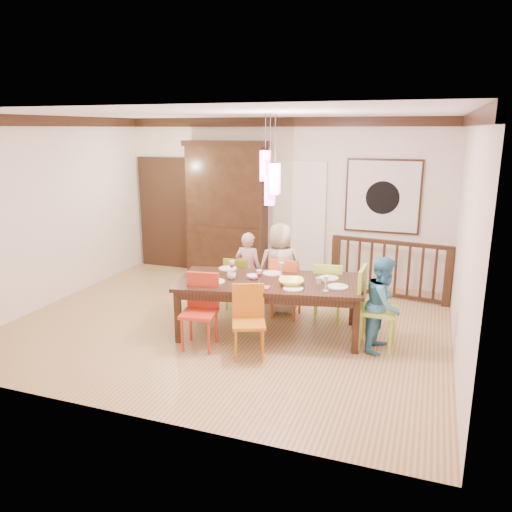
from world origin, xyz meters
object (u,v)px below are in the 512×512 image
(china_hutch, at_px, (227,209))
(balustrade, at_px, (389,268))
(person_far_left, at_px, (248,270))
(person_far_mid, at_px, (280,269))
(person_end_right, at_px, (383,304))
(chair_far_left, at_px, (239,279))
(dining_table, at_px, (269,286))
(chair_end_right, at_px, (378,303))

(china_hutch, height_order, balustrade, china_hutch)
(person_far_left, xyz_separation_m, person_far_mid, (0.55, -0.10, 0.10))
(person_far_left, bearing_deg, person_end_right, 160.90)
(chair_far_left, height_order, china_hutch, china_hutch)
(chair_far_left, xyz_separation_m, person_far_left, (0.11, 0.13, 0.12))
(dining_table, distance_m, person_far_left, 1.11)
(chair_far_left, height_order, person_far_mid, person_far_mid)
(person_far_left, bearing_deg, chair_far_left, 54.29)
(balustrade, height_order, person_far_left, person_far_left)
(china_hutch, height_order, person_end_right, china_hutch)
(dining_table, xyz_separation_m, china_hutch, (-1.63, 2.42, 0.57))
(chair_end_right, height_order, person_end_right, person_end_right)
(person_far_mid, bearing_deg, dining_table, 72.74)
(person_far_left, distance_m, person_far_mid, 0.57)
(balustrade, bearing_deg, chair_end_right, -81.88)
(person_end_right, bearing_deg, person_far_left, 75.52)
(person_far_left, distance_m, person_end_right, 2.32)
(chair_far_left, relative_size, china_hutch, 0.33)
(chair_far_left, xyz_separation_m, chair_end_right, (2.17, -0.76, 0.12))
(person_far_left, xyz_separation_m, person_end_right, (2.13, -0.91, 0.01))
(balustrade, xyz_separation_m, person_far_mid, (-1.48, -1.27, 0.19))
(chair_end_right, relative_size, balustrade, 0.53)
(china_hutch, distance_m, person_far_mid, 2.30)
(chair_end_right, relative_size, person_far_left, 0.88)
(china_hutch, relative_size, person_far_mid, 1.81)
(chair_far_left, xyz_separation_m, balustrade, (2.13, 1.29, 0.03))
(china_hutch, bearing_deg, person_far_left, -56.91)
(dining_table, distance_m, chair_far_left, 1.10)
(china_hutch, distance_m, person_end_right, 4.00)
(person_end_right, bearing_deg, balustrade, 11.52)
(person_far_mid, bearing_deg, balustrade, -163.25)
(china_hutch, bearing_deg, chair_end_right, -38.13)
(china_hutch, bearing_deg, chair_far_left, -61.80)
(china_hutch, relative_size, person_end_right, 2.08)
(dining_table, bearing_deg, person_end_right, -11.37)
(person_end_right, bearing_deg, china_hutch, 60.76)
(chair_far_left, relative_size, balustrade, 0.42)
(person_end_right, bearing_deg, chair_end_right, 78.38)
(dining_table, relative_size, person_far_mid, 1.88)
(person_far_left, relative_size, person_far_mid, 0.86)
(chair_far_left, bearing_deg, person_far_left, -133.64)
(dining_table, distance_m, person_end_right, 1.49)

